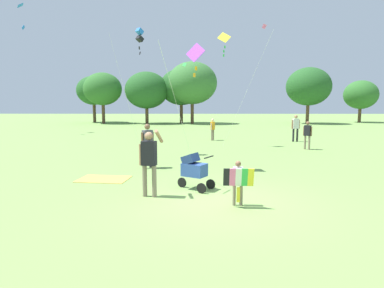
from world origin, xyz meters
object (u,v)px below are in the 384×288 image
(person_kid_running, at_px, (148,142))
(picnic_blanket, at_px, (104,179))
(kite_adult_black, at_px, (194,57))
(person_sitting_far, at_px, (307,133))
(kite_orange_delta, at_px, (140,36))
(person_adult_flyer, at_px, (149,158))
(child_with_butterfly_kite, at_px, (238,179))
(stroller, at_px, (194,168))
(person_red_shirt, at_px, (296,126))
(person_couple_left, at_px, (213,128))
(kite_green_novelty, at_px, (226,44))

(person_kid_running, distance_m, picnic_blanket, 2.36)
(kite_adult_black, relative_size, person_sitting_far, 3.10)
(kite_adult_black, height_order, kite_orange_delta, kite_orange_delta)
(person_adult_flyer, height_order, person_sitting_far, person_adult_flyer)
(kite_orange_delta, distance_m, person_sitting_far, 9.59)
(child_with_butterfly_kite, distance_m, picnic_blanket, 4.78)
(stroller, height_order, picnic_blanket, stroller)
(person_adult_flyer, bearing_deg, person_sitting_far, 51.00)
(person_kid_running, xyz_separation_m, picnic_blanket, (-1.15, -1.82, -0.96))
(person_adult_flyer, distance_m, person_red_shirt, 14.08)
(kite_adult_black, bearing_deg, person_sitting_far, 42.21)
(stroller, distance_m, person_red_shirt, 12.87)
(stroller, height_order, person_sitting_far, person_sitting_far)
(person_adult_flyer, relative_size, person_couple_left, 1.27)
(kite_orange_delta, xyz_separation_m, person_couple_left, (3.62, 5.77, -4.55))
(stroller, height_order, person_couple_left, person_couple_left)
(child_with_butterfly_kite, height_order, person_kid_running, person_kid_running)
(child_with_butterfly_kite, height_order, person_sitting_far, person_sitting_far)
(kite_orange_delta, distance_m, person_couple_left, 8.19)
(kite_adult_black, xyz_separation_m, kite_orange_delta, (-2.47, 3.56, 1.39))
(stroller, relative_size, kite_orange_delta, 0.19)
(person_adult_flyer, xyz_separation_m, kite_green_novelty, (2.83, 9.69, 4.46))
(person_red_shirt, bearing_deg, kite_green_novelty, -153.18)
(stroller, bearing_deg, kite_orange_delta, 111.77)
(child_with_butterfly_kite, distance_m, kite_green_novelty, 11.52)
(person_adult_flyer, relative_size, stroller, 1.64)
(stroller, xyz_separation_m, kite_green_novelty, (1.69, 8.95, 4.87))
(kite_orange_delta, bearing_deg, kite_green_novelty, 34.00)
(person_couple_left, bearing_deg, person_red_shirt, -7.53)
(stroller, relative_size, person_red_shirt, 0.65)
(child_with_butterfly_kite, height_order, kite_adult_black, kite_adult_black)
(person_red_shirt, bearing_deg, child_with_butterfly_kite, -112.18)
(kite_orange_delta, bearing_deg, child_with_butterfly_kite, -65.39)
(person_adult_flyer, xyz_separation_m, person_red_shirt, (7.38, 11.99, -0.04))
(kite_orange_delta, relative_size, person_red_shirt, 3.46)
(kite_green_novelty, distance_m, person_kid_running, 8.21)
(child_with_butterfly_kite, height_order, picnic_blanket, child_with_butterfly_kite)
(child_with_butterfly_kite, bearing_deg, picnic_blanket, 145.81)
(stroller, relative_size, picnic_blanket, 0.69)
(person_adult_flyer, xyz_separation_m, person_kid_running, (-0.58, 3.73, -0.05))
(kite_green_novelty, bearing_deg, child_with_butterfly_kite, -93.54)
(kite_adult_black, bearing_deg, picnic_blanket, -153.78)
(kite_orange_delta, bearing_deg, person_kid_running, -76.89)
(person_adult_flyer, relative_size, kite_orange_delta, 0.31)
(person_kid_running, bearing_deg, person_adult_flyer, -81.20)
(stroller, bearing_deg, person_sitting_far, 53.44)
(child_with_butterfly_kite, relative_size, person_sitting_far, 0.74)
(kite_green_novelty, xyz_separation_m, person_red_shirt, (4.55, 2.30, -4.50))
(stroller, bearing_deg, picnic_blanket, 157.92)
(person_couple_left, bearing_deg, picnic_blanket, -110.58)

